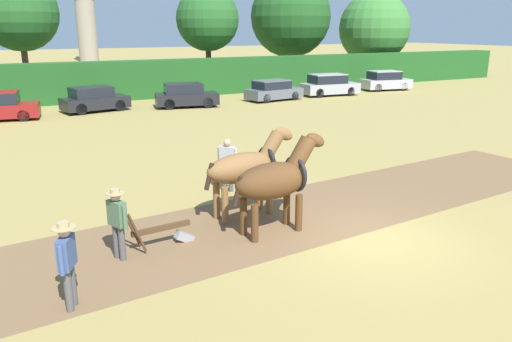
{
  "coord_description": "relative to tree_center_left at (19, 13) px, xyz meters",
  "views": [
    {
      "loc": [
        -7.57,
        -8.58,
        4.89
      ],
      "look_at": [
        -1.49,
        3.09,
        1.1
      ],
      "focal_mm": 35.0,
      "sensor_mm": 36.0,
      "label": 1
    }
  ],
  "objects": [
    {
      "name": "hedgerow",
      "position": [
        5.36,
        -5.17,
        -4.58
      ],
      "size": [
        74.28,
        1.65,
        2.67
      ],
      "primitive_type": "cube",
      "color": "#1E511E",
      "rests_on": "ground"
    },
    {
      "name": "farmer_onlooker_left",
      "position": [
        -1.47,
        -32.17,
        -4.94
      ],
      "size": [
        0.42,
        0.6,
        1.67
      ],
      "rotation": [
        0.0,
        0.0,
        -0.45
      ],
      "color": "#4C4C4C",
      "rests_on": "ground"
    },
    {
      "name": "draft_horse_lead_right",
      "position": [
        3.43,
        -29.45,
        -4.57
      ],
      "size": [
        2.79,
        1.02,
        2.38
      ],
      "rotation": [
        0.0,
        0.0,
        0.08
      ],
      "color": "brown",
      "rests_on": "ground"
    },
    {
      "name": "parked_car_far_right",
      "position": [
        19.89,
        -10.13,
        -5.15
      ],
      "size": [
        4.41,
        2.22,
        1.59
      ],
      "rotation": [
        0.0,
        0.0,
        -0.09
      ],
      "color": "#9E9EA8",
      "rests_on": "ground"
    },
    {
      "name": "tree_right",
      "position": [
        32.04,
        -0.5,
        -1.09
      ],
      "size": [
        6.99,
        6.99,
        8.32
      ],
      "color": "brown",
      "rests_on": "ground"
    },
    {
      "name": "tree_center_left",
      "position": [
        0.0,
        0.0,
        0.0
      ],
      "size": [
        5.45,
        5.45,
        8.66
      ],
      "color": "brown",
      "rests_on": "ground"
    },
    {
      "name": "tree_center_right",
      "position": [
        23.01,
        0.67,
        -0.04
      ],
      "size": [
        7.45,
        7.45,
        9.6
      ],
      "color": "brown",
      "rests_on": "ground"
    },
    {
      "name": "parked_car_end_right",
      "position": [
        25.86,
        -9.54,
        -5.17
      ],
      "size": [
        4.13,
        2.39,
        1.55
      ],
      "rotation": [
        0.0,
        0.0,
        -0.16
      ],
      "color": "#A8A8B2",
      "rests_on": "ground"
    },
    {
      "name": "farmer_beside_team",
      "position": [
        3.82,
        -27.32,
        -4.96
      ],
      "size": [
        0.46,
        0.53,
        1.65
      ],
      "rotation": [
        0.0,
        0.0,
        0.68
      ],
      "color": "#4C4C4C",
      "rests_on": "ground"
    },
    {
      "name": "farmer_at_plow",
      "position": [
        -0.24,
        -30.55,
        -4.98
      ],
      "size": [
        0.4,
        0.59,
        1.62
      ],
      "rotation": [
        0.0,
        0.0,
        0.4
      ],
      "color": "#4C4C4C",
      "rests_on": "ground"
    },
    {
      "name": "parked_car_center_right",
      "position": [
        8.5,
        -10.56,
        -5.18
      ],
      "size": [
        4.18,
        2.54,
        1.51
      ],
      "rotation": [
        0.0,
        0.0,
        -0.2
      ],
      "color": "black",
      "rests_on": "ground"
    },
    {
      "name": "ground_plane",
      "position": [
        5.36,
        -32.23,
        -5.91
      ],
      "size": [
        240.0,
        240.0,
        0.0
      ],
      "primitive_type": "plane",
      "color": "#998447"
    },
    {
      "name": "parked_car_right",
      "position": [
        14.91,
        -10.51,
        -5.23
      ],
      "size": [
        4.15,
        2.23,
        1.41
      ],
      "rotation": [
        0.0,
        0.0,
        0.14
      ],
      "color": "#565B66",
      "rests_on": "ground"
    },
    {
      "name": "parked_car_center",
      "position": [
        3.0,
        -9.65,
        -5.19
      ],
      "size": [
        4.1,
        2.52,
        1.49
      ],
      "rotation": [
        0.0,
        0.0,
        0.2
      ],
      "color": "black",
      "rests_on": "ground"
    },
    {
      "name": "draft_horse_lead_left",
      "position": [
        3.55,
        -30.8,
        -4.56
      ],
      "size": [
        2.74,
        1.1,
        2.46
      ],
      "rotation": [
        0.0,
        0.0,
        0.08
      ],
      "color": "#513319",
      "rests_on": "ground"
    },
    {
      "name": "tree_center",
      "position": [
        13.62,
        -1.95,
        -0.39
      ],
      "size": [
        5.04,
        5.04,
        8.06
      ],
      "color": "#4C3823",
      "rests_on": "ground"
    },
    {
      "name": "plowed_furrow_strip",
      "position": [
        -1.73,
        -30.56,
        -5.91
      ],
      "size": [
        34.31,
        6.76,
        0.01
      ],
      "primitive_type": "cube",
      "rotation": [
        0.0,
        0.0,
        0.08
      ],
      "color": "brown",
      "rests_on": "ground"
    },
    {
      "name": "plow",
      "position": [
        0.9,
        -30.34,
        -5.59
      ],
      "size": [
        1.66,
        0.49,
        1.13
      ],
      "rotation": [
        0.0,
        0.0,
        0.08
      ],
      "color": "#4C331E",
      "rests_on": "ground"
    }
  ]
}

